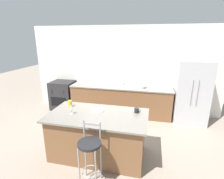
# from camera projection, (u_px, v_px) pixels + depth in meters

# --- Properties ---
(ground_plane) EXTENTS (18.00, 18.00, 0.00)m
(ground_plane) POSITION_uv_depth(u_px,v_px,m) (118.00, 118.00, 5.26)
(ground_plane) COLOR gray
(wall_back) EXTENTS (6.00, 0.07, 2.70)m
(wall_back) POSITION_uv_depth(u_px,v_px,m) (123.00, 70.00, 5.54)
(wall_back) COLOR silver
(wall_back) RESTS_ON ground_plane
(back_counter) EXTENTS (3.11, 0.70, 0.90)m
(back_counter) POSITION_uv_depth(u_px,v_px,m) (121.00, 100.00, 5.49)
(back_counter) COLOR brown
(back_counter) RESTS_ON ground_plane
(sink_faucet) EXTENTS (0.02, 0.13, 0.22)m
(sink_faucet) POSITION_uv_depth(u_px,v_px,m) (122.00, 80.00, 5.51)
(sink_faucet) COLOR #ADAFB5
(sink_faucet) RESTS_ON back_counter
(kitchen_island) EXTENTS (1.94, 1.07, 0.91)m
(kitchen_island) POSITION_uv_depth(u_px,v_px,m) (98.00, 135.00, 3.53)
(kitchen_island) COLOR brown
(kitchen_island) RESTS_ON ground_plane
(refrigerator) EXTENTS (0.87, 0.78, 1.77)m
(refrigerator) POSITION_uv_depth(u_px,v_px,m) (191.00, 92.00, 4.87)
(refrigerator) COLOR #BCBCC1
(refrigerator) RESTS_ON ground_plane
(oven_range) EXTENTS (0.73, 0.68, 0.94)m
(oven_range) POSITION_uv_depth(u_px,v_px,m) (63.00, 95.00, 5.90)
(oven_range) COLOR #28282B
(oven_range) RESTS_ON ground_plane
(bar_stool_near) EXTENTS (0.38, 0.38, 1.08)m
(bar_stool_near) POSITION_uv_depth(u_px,v_px,m) (90.00, 151.00, 2.77)
(bar_stool_near) COLOR #99999E
(bar_stool_near) RESTS_ON ground_plane
(dinner_plate) EXTENTS (0.23, 0.23, 0.02)m
(dinner_plate) POSITION_uv_depth(u_px,v_px,m) (98.00, 110.00, 3.57)
(dinner_plate) COLOR white
(dinner_plate) RESTS_ON kitchen_island
(wine_glass) EXTENTS (0.06, 0.06, 0.21)m
(wine_glass) POSITION_uv_depth(u_px,v_px,m) (71.00, 107.00, 3.38)
(wine_glass) COLOR white
(wine_glass) RESTS_ON kitchen_island
(coffee_mug) EXTENTS (0.12, 0.09, 0.10)m
(coffee_mug) POSITION_uv_depth(u_px,v_px,m) (137.00, 110.00, 3.47)
(coffee_mug) COLOR #232326
(coffee_mug) RESTS_ON kitchen_island
(tumbler_cup) EXTENTS (0.09, 0.09, 0.14)m
(tumbler_cup) POSITION_uv_depth(u_px,v_px,m) (70.00, 104.00, 3.77)
(tumbler_cup) COLOR gold
(tumbler_cup) RESTS_ON kitchen_island
(pumpkin_decoration) EXTENTS (0.15, 0.15, 0.14)m
(pumpkin_decoration) POSITION_uv_depth(u_px,v_px,m) (144.00, 86.00, 5.17)
(pumpkin_decoration) COLOR beige
(pumpkin_decoration) RESTS_ON back_counter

